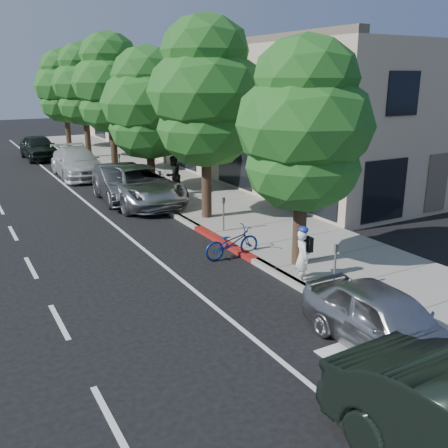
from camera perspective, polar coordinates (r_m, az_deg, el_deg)
ground at (r=16.50m, az=1.69°, el=-3.35°), size 120.00×120.00×0.00m
sidewalk at (r=24.29m, az=-3.41°, el=3.35°), size 4.60×56.00×0.15m
curb at (r=23.40m, az=-8.47°, el=2.68°), size 0.30×56.00×0.15m
curb_red_segment at (r=17.29m, az=-0.02°, el=-2.13°), size 0.32×4.00×0.15m
storefront_building at (r=35.96m, az=0.01°, el=13.19°), size 10.00×36.00×7.00m
street_tree_0 at (r=14.45m, az=9.13°, el=10.77°), size 3.97×3.97×6.76m
street_tree_1 at (r=19.46m, az=-2.11°, el=14.56°), size 4.47×4.47×7.88m
street_tree_2 at (r=24.96m, az=-8.63°, el=13.36°), size 4.63×4.63×7.07m
street_tree_3 at (r=30.61m, az=-12.90°, el=15.27°), size 4.38×4.38×8.11m
street_tree_4 at (r=36.39m, az=-15.74°, el=14.99°), size 4.23×4.23×7.87m
street_tree_5 at (r=42.23m, az=-17.79°, el=14.69°), size 4.61×4.61×7.72m
cyclist at (r=14.05m, az=8.93°, el=-3.77°), size 0.52×0.65×1.56m
bicycle at (r=15.95m, az=0.92°, el=-2.13°), size 1.93×0.68×1.01m
silver_suv at (r=23.05m, az=-9.70°, el=4.38°), size 2.95×6.14×1.69m
dark_sedan at (r=23.82m, az=-11.84°, el=4.61°), size 2.21×5.16×1.65m
white_pickup at (r=30.13m, az=-16.43°, el=6.76°), size 2.52×5.83×1.67m
dark_suv_far at (r=37.48m, az=-20.43°, el=8.22°), size 2.12×5.01×1.69m
near_car_a at (r=11.10m, az=18.00°, el=-10.57°), size 1.74×4.16×1.41m
pedestrian at (r=24.01m, az=-5.83°, el=5.57°), size 1.10×1.00×1.85m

